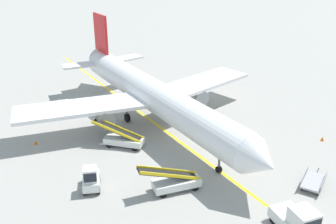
{
  "coord_description": "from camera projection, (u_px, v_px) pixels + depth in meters",
  "views": [
    {
      "loc": [
        -18.19,
        -19.71,
        17.3
      ],
      "look_at": [
        0.47,
        9.17,
        2.5
      ],
      "focal_mm": 39.42,
      "sensor_mm": 36.0,
      "label": 1
    }
  ],
  "objects": [
    {
      "name": "ground_plane",
      "position": [
        222.0,
        176.0,
        31.11
      ],
      "size": [
        300.0,
        300.0,
        0.0
      ],
      "primitive_type": "plane",
      "color": "#9E9B93"
    },
    {
      "name": "taxi_line_yellow",
      "position": [
        192.0,
        150.0,
        35.2
      ],
      "size": [
        2.39,
        79.98,
        0.01
      ],
      "primitive_type": "cube",
      "rotation": [
        0.0,
        0.0,
        -0.03
      ],
      "color": "yellow",
      "rests_on": "ground"
    },
    {
      "name": "airliner",
      "position": [
        150.0,
        93.0,
        39.81
      ],
      "size": [
        28.6,
        35.27,
        10.1
      ],
      "color": "white",
      "rests_on": "ground"
    },
    {
      "name": "pushback_tug",
      "position": [
        298.0,
        222.0,
        24.35
      ],
      "size": [
        2.61,
        3.92,
        2.2
      ],
      "color": "silver",
      "rests_on": "ground"
    },
    {
      "name": "baggage_tug_near_wing",
      "position": [
        91.0,
        179.0,
        29.1
      ],
      "size": [
        2.14,
        2.72,
        2.1
      ],
      "color": "silver",
      "rests_on": "ground"
    },
    {
      "name": "belt_loader_forward_hold",
      "position": [
        175.0,
        181.0,
        29.07
      ],
      "size": [
        5.16,
        2.37,
        2.59
      ],
      "color": "silver",
      "rests_on": "ground"
    },
    {
      "name": "belt_loader_aft_hold",
      "position": [
        123.0,
        139.0,
        35.75
      ],
      "size": [
        4.28,
        4.55,
        2.59
      ],
      "color": "silver",
      "rests_on": "ground"
    },
    {
      "name": "baggage_cart_loaded",
      "position": [
        313.0,
        181.0,
        29.64
      ],
      "size": [
        3.73,
        2.63,
        0.94
      ],
      "color": "#A5A5A8",
      "rests_on": "ground"
    },
    {
      "name": "ground_crew_marshaller",
      "position": [
        237.0,
        152.0,
        33.14
      ],
      "size": [
        0.36,
        0.24,
        1.7
      ],
      "color": "#26262D",
      "rests_on": "ground"
    },
    {
      "name": "safety_cone_nose_left",
      "position": [
        322.0,
        139.0,
        36.97
      ],
      "size": [
        0.36,
        0.36,
        0.44
      ],
      "primitive_type": "cone",
      "color": "orange",
      "rests_on": "ground"
    },
    {
      "name": "safety_cone_nose_right",
      "position": [
        205.0,
        121.0,
        40.87
      ],
      "size": [
        0.36,
        0.36,
        0.44
      ],
      "primitive_type": "cone",
      "color": "orange",
      "rests_on": "ground"
    },
    {
      "name": "safety_cone_wingtip_left",
      "position": [
        194.0,
        90.0,
        50.25
      ],
      "size": [
        0.36,
        0.36,
        0.44
      ],
      "primitive_type": "cone",
      "color": "orange",
      "rests_on": "ground"
    },
    {
      "name": "safety_cone_tail_area",
      "position": [
        36.0,
        142.0,
        36.29
      ],
      "size": [
        0.36,
        0.36,
        0.44
      ],
      "primitive_type": "cone",
      "color": "orange",
      "rests_on": "ground"
    }
  ]
}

